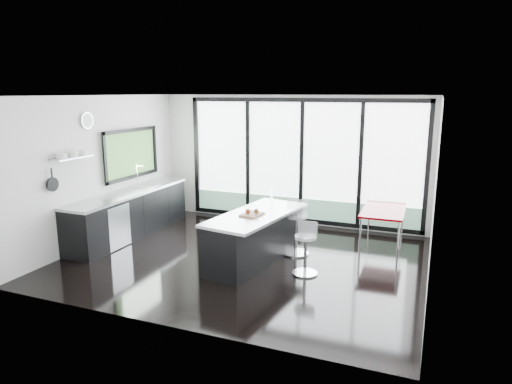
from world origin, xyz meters
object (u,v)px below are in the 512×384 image
at_px(bar_stool_near, 305,255).
at_px(red_table, 382,228).
at_px(bar_stool_far, 296,234).
at_px(island, 253,237).

distance_m(bar_stool_near, red_table, 2.13).
xyz_separation_m(bar_stool_far, red_table, (1.38, 1.05, -0.02)).
distance_m(island, bar_stool_near, 1.01).
distance_m(island, bar_stool_far, 0.86).
bearing_deg(island, bar_stool_far, 47.83).
relative_size(island, bar_stool_far, 3.02).
height_order(island, bar_stool_far, island).
xyz_separation_m(bar_stool_near, red_table, (0.98, 1.89, 0.03)).
bearing_deg(bar_stool_near, bar_stool_far, 112.68).
bearing_deg(island, red_table, 40.81).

